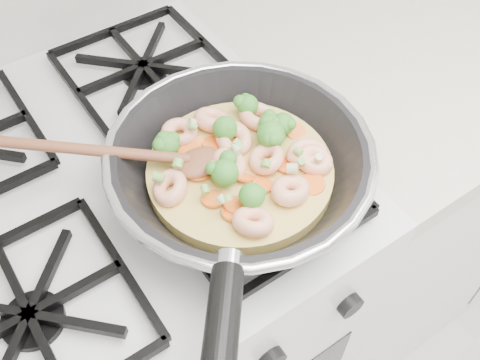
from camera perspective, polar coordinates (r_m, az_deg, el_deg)
stove at (r=1.14m, az=-9.96°, el=-13.79°), size 0.60×0.60×0.92m
counter_right at (r=1.46m, az=18.82°, el=3.03°), size 1.00×0.60×0.90m
skillet at (r=0.67m, az=-0.09°, el=1.38°), size 0.42×0.46×0.09m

